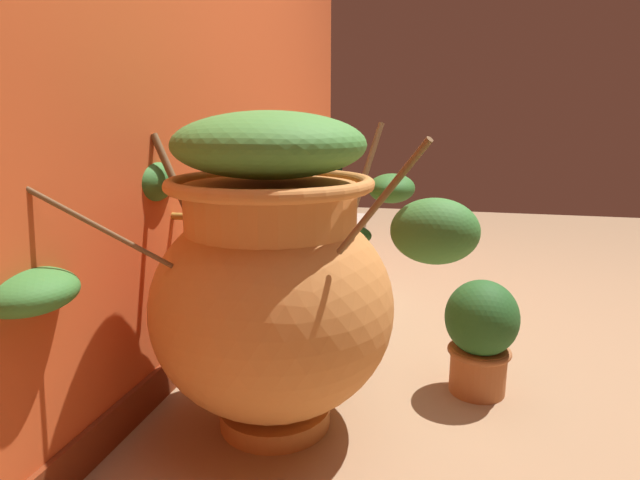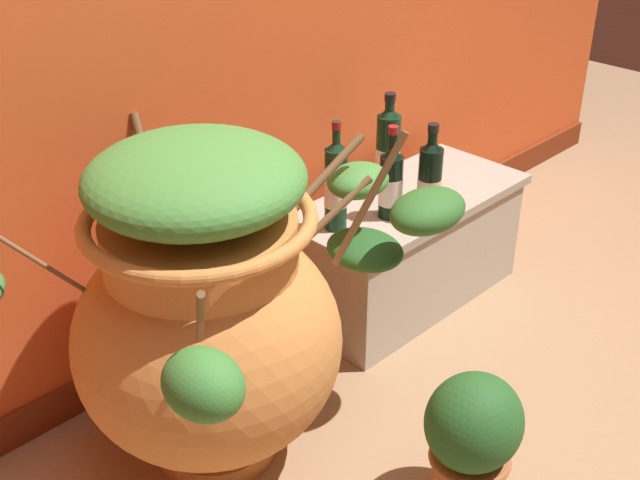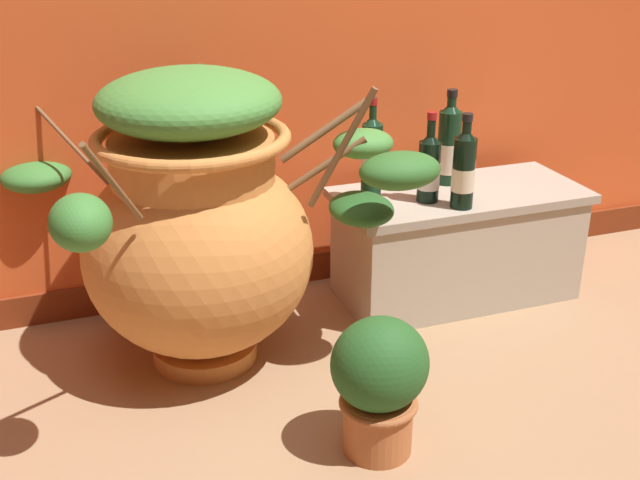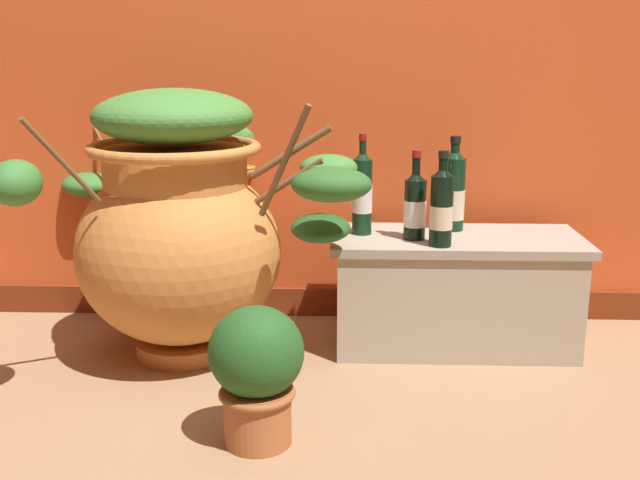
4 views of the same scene
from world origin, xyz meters
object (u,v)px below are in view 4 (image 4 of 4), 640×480
object	(u,v)px
terracotta_urn	(180,225)
potted_shrub	(257,370)
wine_bottle_left	(362,192)
wine_bottle_back	(415,204)
wine_bottle_right	(442,206)
wine_bottle_middle	(453,191)

from	to	relation	value
terracotta_urn	potted_shrub	size ratio (longest dim) A/B	3.07
wine_bottle_left	terracotta_urn	bearing A→B (deg)	-167.00
terracotta_urn	potted_shrub	bearing A→B (deg)	-61.71
wine_bottle_back	terracotta_urn	bearing A→B (deg)	-174.68
wine_bottle_right	potted_shrub	size ratio (longest dim) A/B	0.82
terracotta_urn	wine_bottle_back	world-z (taller)	terracotta_urn
terracotta_urn	wine_bottle_back	size ratio (longest dim) A/B	3.88
terracotta_urn	wine_bottle_middle	size ratio (longest dim) A/B	3.51
wine_bottle_left	wine_bottle_right	size ratio (longest dim) A/B	1.11
potted_shrub	terracotta_urn	bearing A→B (deg)	118.29
terracotta_urn	potted_shrub	distance (m)	0.72
wine_bottle_left	wine_bottle_middle	world-z (taller)	wine_bottle_left
wine_bottle_right	wine_bottle_back	world-z (taller)	wine_bottle_right
wine_bottle_middle	potted_shrub	world-z (taller)	wine_bottle_middle
wine_bottle_middle	wine_bottle_right	size ratio (longest dim) A/B	1.07
wine_bottle_left	wine_bottle_middle	distance (m)	0.33
wine_bottle_left	wine_bottle_right	world-z (taller)	wine_bottle_left
wine_bottle_middle	wine_bottle_back	size ratio (longest dim) A/B	1.11
terracotta_urn	wine_bottle_back	xyz separation A→B (m)	(0.78, 0.07, 0.06)
terracotta_urn	wine_bottle_left	distance (m)	0.63
wine_bottle_left	wine_bottle_back	bearing A→B (deg)	-20.73
wine_bottle_right	wine_bottle_back	distance (m)	0.12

